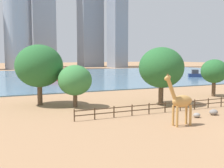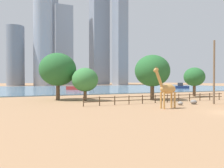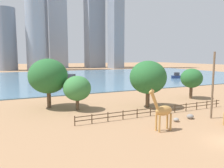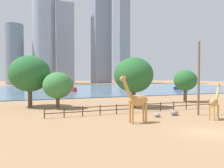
# 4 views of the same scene
# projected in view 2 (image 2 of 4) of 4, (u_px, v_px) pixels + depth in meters

# --- Properties ---
(ground_plane) EXTENTS (400.00, 400.00, 0.00)m
(ground_plane) POSITION_uv_depth(u_px,v_px,m) (69.00, 88.00, 96.77)
(ground_plane) COLOR #9E7551
(harbor_water) EXTENTS (180.00, 86.00, 0.20)m
(harbor_water) POSITION_uv_depth(u_px,v_px,m) (70.00, 88.00, 94.02)
(harbor_water) COLOR slate
(harbor_water) RESTS_ON ground
(giraffe_tall) EXTENTS (3.37, 0.95, 5.25)m
(giraffe_tall) POSITION_uv_depth(u_px,v_px,m) (167.00, 89.00, 27.24)
(giraffe_tall) COLOR #C18C47
(giraffe_tall) RESTS_ON ground
(utility_pole) EXTENTS (0.28, 0.28, 9.47)m
(utility_pole) POSITION_uv_depth(u_px,v_px,m) (214.00, 72.00, 32.40)
(utility_pole) COLOR brown
(utility_pole) RESTS_ON ground
(boulder_near_fence) EXTENTS (0.79, 0.72, 0.54)m
(boulder_near_fence) POSITION_uv_depth(u_px,v_px,m) (180.00, 103.00, 30.89)
(boulder_near_fence) COLOR gray
(boulder_near_fence) RESTS_ON ground
(boulder_by_pole) EXTENTS (1.03, 0.89, 0.67)m
(boulder_by_pole) POSITION_uv_depth(u_px,v_px,m) (194.00, 102.00, 32.23)
(boulder_by_pole) COLOR gray
(boulder_by_pole) RESTS_ON ground
(enclosure_fence) EXTENTS (26.12, 0.14, 1.30)m
(enclosure_fence) POSITION_uv_depth(u_px,v_px,m) (162.00, 98.00, 34.44)
(enclosure_fence) COLOR #4C3826
(enclosure_fence) RESTS_ON ground
(tree_left_large) EXTENTS (4.48, 4.48, 6.32)m
(tree_left_large) POSITION_uv_depth(u_px,v_px,m) (194.00, 77.00, 47.39)
(tree_left_large) COLOR brown
(tree_left_large) RESTS_ON ground
(tree_center_broad) EXTENTS (6.59, 6.59, 8.47)m
(tree_center_broad) POSITION_uv_depth(u_px,v_px,m) (58.00, 70.00, 39.34)
(tree_center_broad) COLOR brown
(tree_center_broad) RESTS_ON ground
(tree_right_tall) EXTENTS (6.31, 6.31, 8.11)m
(tree_right_tall) POSITION_uv_depth(u_px,v_px,m) (152.00, 71.00, 39.27)
(tree_right_tall) COLOR brown
(tree_right_tall) RESTS_ON ground
(tree_left_small) EXTENTS (4.54, 4.54, 5.69)m
(tree_left_small) POSITION_uv_depth(u_px,v_px,m) (85.00, 80.00, 37.60)
(tree_left_small) COLOR brown
(tree_left_small) RESTS_ON ground
(boat_ferry) EXTENTS (5.65, 4.25, 2.36)m
(boat_ferry) POSITION_uv_depth(u_px,v_px,m) (182.00, 87.00, 88.70)
(boat_ferry) COLOR navy
(boat_ferry) RESTS_ON harbor_water
(boat_sailboat) EXTENTS (6.31, 5.63, 2.75)m
(boat_sailboat) POSITION_uv_depth(u_px,v_px,m) (76.00, 87.00, 76.33)
(boat_sailboat) COLOR #B22D28
(boat_sailboat) RESTS_ON harbor_water
(skyline_tower_needle) EXTENTS (13.65, 13.70, 83.73)m
(skyline_tower_needle) POSITION_uv_depth(u_px,v_px,m) (99.00, 35.00, 183.54)
(skyline_tower_needle) COLOR gray
(skyline_tower_needle) RESTS_ON ground
(skyline_block_central) EXTENTS (8.34, 12.01, 108.39)m
(skyline_block_central) POSITION_uv_depth(u_px,v_px,m) (120.00, 15.00, 168.83)
(skyline_block_central) COLOR gray
(skyline_block_central) RESTS_ON ground
(skyline_tower_glass) EXTENTS (11.37, 11.37, 39.27)m
(skyline_tower_glass) POSITION_uv_depth(u_px,v_px,m) (15.00, 56.00, 143.96)
(skyline_tower_glass) COLOR slate
(skyline_tower_glass) RESTS_ON ground
(skyline_block_left) EXTENTS (12.26, 12.26, 75.30)m
(skyline_block_left) POSITION_uv_depth(u_px,v_px,m) (43.00, 30.00, 146.57)
(skyline_block_left) COLOR #939EAD
(skyline_block_left) RESTS_ON ground
(skyline_block_right) EXTENTS (13.90, 15.37, 63.04)m
(skyline_block_right) POSITION_uv_depth(u_px,v_px,m) (63.00, 46.00, 177.83)
(skyline_block_right) COLOR #939EAD
(skyline_block_right) RESTS_ON ground
(skyline_tower_short) EXTENTS (10.59, 13.91, 101.91)m
(skyline_tower_short) POSITION_uv_depth(u_px,v_px,m) (50.00, 22.00, 178.32)
(skyline_tower_short) COLOR gray
(skyline_tower_short) RESTS_ON ground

